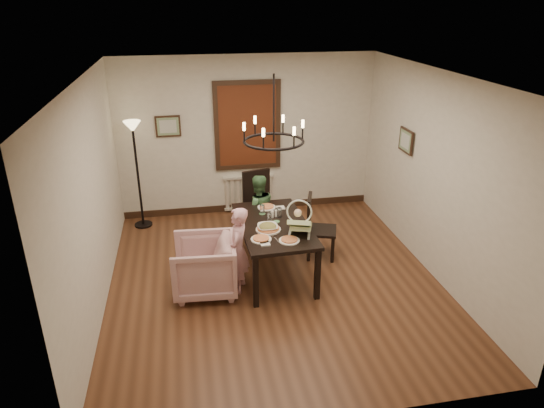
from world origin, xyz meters
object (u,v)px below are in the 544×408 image
object	(u,v)px
dining_table	(274,229)
elderly_woman	(238,257)
seated_man	(258,217)
armchair	(204,266)
floor_lamp	(138,177)
chair_right	(322,227)
chair_far	(261,205)
baby_bouncer	(300,222)
drinking_glass	(269,218)

from	to	relation	value
dining_table	elderly_woman	world-z (taller)	elderly_woman
dining_table	seated_man	world-z (taller)	seated_man
armchair	elderly_woman	xyz separation A→B (m)	(0.45, -0.05, 0.11)
floor_lamp	seated_man	bearing A→B (deg)	-30.23
dining_table	chair_right	size ratio (longest dim) A/B	1.72
floor_lamp	chair_far	bearing A→B (deg)	-20.38
armchair	baby_bouncer	bearing A→B (deg)	91.35
dining_table	drinking_glass	size ratio (longest dim) A/B	12.69
chair_right	armchair	size ratio (longest dim) A/B	1.17
dining_table	baby_bouncer	distance (m)	0.52
drinking_glass	floor_lamp	distance (m)	2.67
seated_man	drinking_glass	world-z (taller)	seated_man
chair_right	seated_man	size ratio (longest dim) A/B	1.00
armchair	elderly_woman	world-z (taller)	elderly_woman
chair_far	elderly_woman	bearing A→B (deg)	-122.96
dining_table	floor_lamp	xyz separation A→B (m)	(-1.93, 1.94, 0.21)
dining_table	seated_man	size ratio (longest dim) A/B	1.72
floor_lamp	armchair	bearing A→B (deg)	-67.21
baby_bouncer	chair_right	bearing A→B (deg)	71.22
armchair	chair_right	bearing A→B (deg)	113.45
elderly_woman	floor_lamp	bearing A→B (deg)	-131.61
seated_man	floor_lamp	xyz separation A→B (m)	(-1.85, 1.08, 0.41)
seated_man	armchair	bearing A→B (deg)	45.21
floor_lamp	baby_bouncer	bearing A→B (deg)	-46.06
armchair	elderly_woman	distance (m)	0.46
chair_far	armchair	size ratio (longest dim) A/B	1.28
dining_table	armchair	distance (m)	1.08
dining_table	floor_lamp	bearing A→B (deg)	132.68
seated_man	elderly_woman	bearing A→B (deg)	62.42
chair_far	floor_lamp	distance (m)	2.12
seated_man	chair_far	bearing A→B (deg)	-115.08
baby_bouncer	floor_lamp	xyz separation A→B (m)	(-2.22, 2.30, -0.04)
chair_right	baby_bouncer	distance (m)	0.97
seated_man	baby_bouncer	bearing A→B (deg)	99.84
seated_man	floor_lamp	distance (m)	2.18
seated_man	baby_bouncer	world-z (taller)	baby_bouncer
floor_lamp	drinking_glass	bearing A→B (deg)	-45.20
chair_right	baby_bouncer	bearing A→B (deg)	161.60
elderly_woman	drinking_glass	bearing A→B (deg)	145.92
elderly_woman	armchair	bearing A→B (deg)	-79.05
chair_far	baby_bouncer	world-z (taller)	baby_bouncer
armchair	drinking_glass	xyz separation A→B (m)	(0.94, 0.35, 0.46)
elderly_woman	drinking_glass	size ratio (longest dim) A/B	7.45
chair_far	drinking_glass	xyz separation A→B (m)	(-0.08, -1.17, 0.30)
chair_far	seated_man	world-z (taller)	chair_far
elderly_woman	seated_man	distance (m)	1.30
elderly_woman	floor_lamp	xyz separation A→B (m)	(-1.39, 2.29, 0.40)
chair_far	baby_bouncer	xyz separation A→B (m)	(0.26, -1.57, 0.39)
dining_table	chair_far	bearing A→B (deg)	86.58
armchair	elderly_woman	size ratio (longest dim) A/B	0.85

